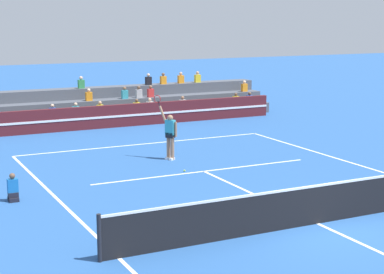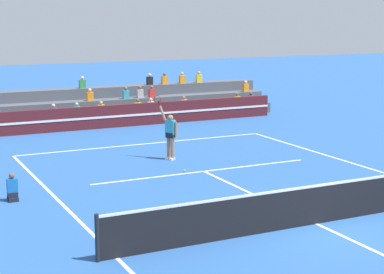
% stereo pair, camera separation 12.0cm
% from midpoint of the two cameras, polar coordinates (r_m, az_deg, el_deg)
% --- Properties ---
extents(ground_plane, '(120.00, 120.00, 0.00)m').
position_cam_midpoint_polar(ground_plane, '(17.22, 10.90, -7.57)').
color(ground_plane, '#285699').
extents(court_lines, '(11.10, 23.90, 0.01)m').
position_cam_midpoint_polar(court_lines, '(17.22, 10.90, -7.56)').
color(court_lines, white).
rests_on(court_lines, ground).
extents(tennis_net, '(12.00, 0.10, 1.10)m').
position_cam_midpoint_polar(tennis_net, '(17.06, 10.96, -5.83)').
color(tennis_net, black).
rests_on(tennis_net, ground).
extents(sponsor_banner_wall, '(18.00, 0.26, 1.10)m').
position_cam_midpoint_polar(sponsor_banner_wall, '(31.39, -7.52, 1.82)').
color(sponsor_banner_wall, '#51191E').
rests_on(sponsor_banner_wall, ground).
extents(bleacher_stand, '(19.58, 2.85, 2.28)m').
position_cam_midpoint_polar(bleacher_stand, '(33.77, -8.92, 2.57)').
color(bleacher_stand, '#4C515B').
rests_on(bleacher_stand, ground).
extents(ball_kid_courtside, '(0.30, 0.36, 0.84)m').
position_cam_midpoint_polar(ball_kid_courtside, '(19.55, -15.80, -4.57)').
color(ball_kid_courtside, black).
rests_on(ball_kid_courtside, ground).
extents(tennis_player, '(0.62, 0.89, 2.47)m').
position_cam_midpoint_polar(tennis_player, '(24.13, -2.13, 0.29)').
color(tennis_player, '#9E7051').
rests_on(tennis_player, ground).
extents(tennis_ball, '(0.07, 0.07, 0.07)m').
position_cam_midpoint_polar(tennis_ball, '(22.42, -0.83, -3.00)').
color(tennis_ball, '#C6DB33').
rests_on(tennis_ball, ground).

